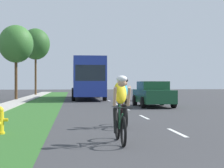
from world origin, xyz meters
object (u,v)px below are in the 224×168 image
(cyclist_lead, at_px, (120,109))
(street_tree_near, at_px, (16,44))
(cyclist_trailing, at_px, (123,102))
(street_tree_far, at_px, (36,44))
(fire_hydrant_yellow, at_px, (0,121))
(bus_blue, at_px, (87,77))
(sedan_dark_green, at_px, (153,94))

(cyclist_lead, distance_m, street_tree_near, 23.66)
(cyclist_trailing, xyz_separation_m, street_tree_far, (-5.99, 31.85, 5.26))
(fire_hydrant_yellow, xyz_separation_m, bus_blue, (3.32, 22.14, 1.61))
(fire_hydrant_yellow, bearing_deg, street_tree_far, 94.11)
(street_tree_far, bearing_deg, cyclist_lead, -81.09)
(cyclist_trailing, bearing_deg, sedan_dark_green, 71.71)
(street_tree_far, bearing_deg, bus_blue, -62.51)
(cyclist_lead, bearing_deg, street_tree_far, 98.91)
(sedan_dark_green, relative_size, bus_blue, 0.37)
(cyclist_lead, bearing_deg, bus_blue, 89.49)
(cyclist_trailing, relative_size, bus_blue, 0.15)
(sedan_dark_green, bearing_deg, cyclist_lead, -106.19)
(cyclist_lead, bearing_deg, cyclist_trailing, 80.63)
(cyclist_lead, xyz_separation_m, cyclist_trailing, (0.51, 3.10, 0.00))
(sedan_dark_green, relative_size, street_tree_far, 0.54)
(bus_blue, bearing_deg, street_tree_far, 117.49)
(street_tree_near, bearing_deg, cyclist_trailing, -71.89)
(cyclist_lead, xyz_separation_m, sedan_dark_green, (3.71, 12.79, -0.04))
(fire_hydrant_yellow, distance_m, cyclist_lead, 3.65)
(cyclist_trailing, distance_m, street_tree_near, 20.87)
(cyclist_lead, xyz_separation_m, bus_blue, (0.22, 24.01, 1.17))
(fire_hydrant_yellow, distance_m, bus_blue, 22.45)
(street_tree_near, relative_size, street_tree_far, 0.80)
(bus_blue, height_order, street_tree_near, street_tree_near)
(fire_hydrant_yellow, height_order, bus_blue, bus_blue)
(cyclist_lead, height_order, bus_blue, bus_blue)
(street_tree_near, bearing_deg, bus_blue, 13.12)
(street_tree_near, bearing_deg, fire_hydrant_yellow, -82.42)
(cyclist_trailing, xyz_separation_m, sedan_dark_green, (3.20, 9.69, -0.04))
(street_tree_far, bearing_deg, sedan_dark_green, -67.46)
(sedan_dark_green, height_order, street_tree_far, street_tree_far)
(cyclist_lead, height_order, cyclist_trailing, same)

